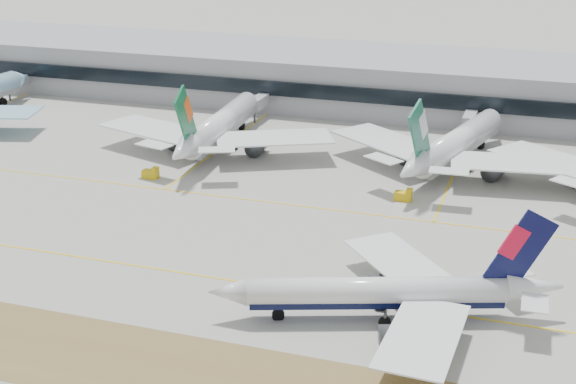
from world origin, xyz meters
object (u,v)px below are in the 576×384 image
(widebody_cathay, at_px, (455,145))
(taxiing_airliner, at_px, (389,293))
(terminal, at_px, (359,79))
(widebody_eva, at_px, (218,127))

(widebody_cathay, bearing_deg, taxiing_airliner, -165.96)
(widebody_cathay, distance_m, terminal, 62.57)
(taxiing_airliner, bearing_deg, terminal, -93.56)
(widebody_cathay, bearing_deg, widebody_eva, 107.61)
(taxiing_airliner, xyz_separation_m, widebody_eva, (-56.29, 68.84, 1.42))
(widebody_eva, height_order, terminal, widebody_eva)
(widebody_cathay, height_order, terminal, widebody_cathay)
(taxiing_airliner, height_order, widebody_cathay, widebody_cathay)
(widebody_eva, distance_m, terminal, 59.34)
(terminal, bearing_deg, taxiing_airliner, -74.45)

